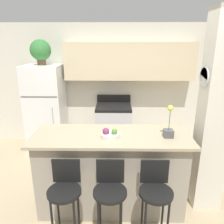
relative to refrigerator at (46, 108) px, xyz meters
name	(u,v)px	position (x,y,z in m)	size (l,w,h in m)	color
ground_plane	(111,205)	(1.39, -1.82, -0.87)	(14.00, 14.00, 0.00)	tan
wall_back	(120,75)	(1.53, 0.32, 0.63)	(5.60, 0.38, 2.55)	silver
pillar_right	(215,117)	(2.69, -1.72, 0.41)	(0.38, 0.32, 2.55)	silver
counter_bar	(111,171)	(1.39, -1.82, -0.33)	(1.97, 0.74, 1.06)	gray
refrigerator	(46,108)	(0.00, 0.00, 0.00)	(0.73, 0.70, 1.74)	white
stove_range	(114,126)	(1.41, 0.03, -0.41)	(0.73, 0.64, 1.07)	silver
bar_stool_left	(65,191)	(0.91, -2.37, -0.23)	(0.36, 0.36, 0.97)	black
bar_stool_mid	(110,192)	(1.39, -2.37, -0.23)	(0.36, 0.36, 0.97)	black
bar_stool_right	(155,192)	(1.87, -2.37, -0.23)	(0.36, 0.36, 0.97)	black
potted_plant_on_fridge	(40,51)	(0.00, 0.00, 1.14)	(0.40, 0.40, 0.48)	brown
orchid_vase	(169,128)	(2.09, -1.87, 0.31)	(0.11, 0.11, 0.40)	#4C4C51
fruit_bowl	(110,134)	(1.38, -1.89, 0.23)	(0.23, 0.23, 0.12)	silver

